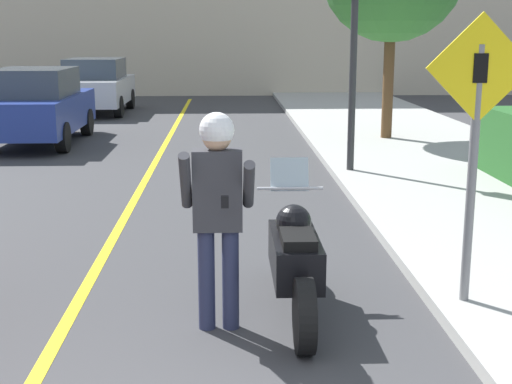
# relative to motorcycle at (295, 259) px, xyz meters

# --- Properties ---
(road_center_line) EXTENTS (0.12, 36.00, 0.01)m
(road_center_line) POSITION_rel_motorcycle_xyz_m (-1.98, 3.03, -0.49)
(road_center_line) COLOR yellow
(road_center_line) RESTS_ON ground
(motorcycle) EXTENTS (0.62, 2.22, 1.28)m
(motorcycle) POSITION_rel_motorcycle_xyz_m (0.00, 0.00, 0.00)
(motorcycle) COLOR black
(motorcycle) RESTS_ON ground
(person_biker) EXTENTS (0.59, 0.49, 1.82)m
(person_biker) POSITION_rel_motorcycle_xyz_m (-0.67, -0.33, 0.64)
(person_biker) COLOR #282D4C
(person_biker) RESTS_ON ground
(crossing_sign) EXTENTS (0.91, 0.08, 2.48)m
(crossing_sign) POSITION_rel_motorcycle_xyz_m (1.50, -0.08, 1.12)
(crossing_sign) COLOR slate
(crossing_sign) RESTS_ON sidewalk_curb
(traffic_light) EXTENTS (0.26, 0.30, 3.67)m
(traffic_light) POSITION_rel_motorcycle_xyz_m (1.53, 6.06, 2.18)
(traffic_light) COLOR #2D2D30
(traffic_light) RESTS_ON sidewalk_curb
(parked_car_blue) EXTENTS (1.88, 4.20, 1.68)m
(parked_car_blue) POSITION_rel_motorcycle_xyz_m (-4.82, 10.08, 0.36)
(parked_car_blue) COLOR black
(parked_car_blue) RESTS_ON ground
(parked_car_silver) EXTENTS (1.88, 4.20, 1.68)m
(parked_car_silver) POSITION_rel_motorcycle_xyz_m (-4.60, 16.34, 0.36)
(parked_car_silver) COLOR black
(parked_car_silver) RESTS_ON ground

